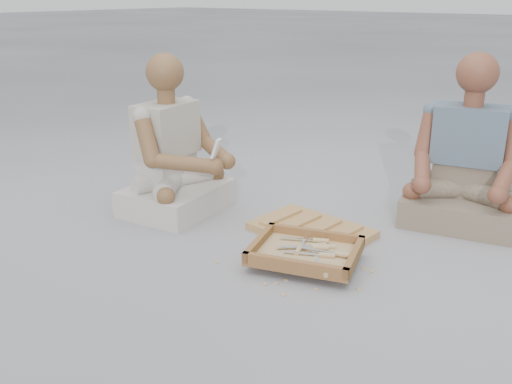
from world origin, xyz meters
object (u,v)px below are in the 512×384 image
Objects in this scene: tool_tray at (305,252)px; craftsman at (174,159)px; carved_panel at (312,230)px; companion at (465,169)px.

craftsman is at bearing 172.30° from tool_tray.
companion reaches higher than carved_panel.
companion is (0.52, 0.60, 0.27)m from carved_panel.
tool_tray is at bearing 74.93° from craftsman.
tool_tray is (0.16, -0.30, 0.04)m from carved_panel.
companion is at bearing 113.86° from craftsman.
craftsman is at bearing 18.65° from companion.
carved_panel is 1.02× the size of tool_tray.
craftsman is 0.97× the size of companion.
craftsman is (-0.92, 0.12, 0.23)m from tool_tray.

